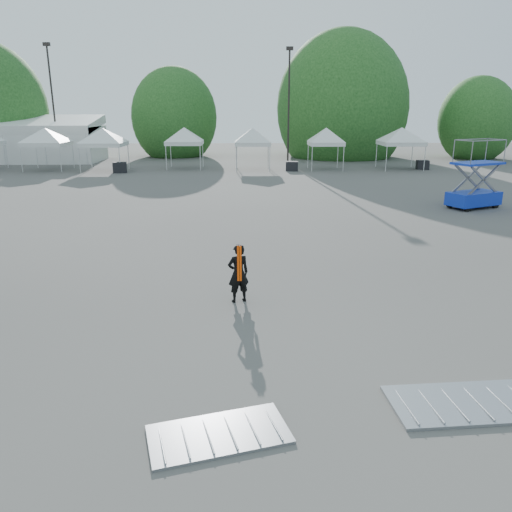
{
  "coord_description": "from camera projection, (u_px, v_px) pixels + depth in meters",
  "views": [
    {
      "loc": [
        -0.99,
        -13.13,
        4.82
      ],
      "look_at": [
        -0.69,
        -1.28,
        1.3
      ],
      "focal_mm": 35.0,
      "sensor_mm": 36.0,
      "label": 1
    }
  ],
  "objects": [
    {
      "name": "barrier_mid",
      "position": [
        465.0,
        403.0,
        8.43
      ],
      "size": [
        2.6,
        1.42,
        0.08
      ],
      "rotation": [
        0.0,
        0.0,
        0.07
      ],
      "color": "#A1A4A9",
      "rests_on": "ground"
    },
    {
      "name": "light_pole_east",
      "position": [
        289.0,
        100.0,
        43.15
      ],
      "size": [
        0.6,
        0.25,
        9.8
      ],
      "color": "black",
      "rests_on": "ground"
    },
    {
      "name": "tent_f",
      "position": [
        326.0,
        131.0,
        39.89
      ],
      "size": [
        3.81,
        3.81,
        3.88
      ],
      "color": "silver",
      "rests_on": "ground"
    },
    {
      "name": "barrier_left",
      "position": [
        219.0,
        434.0,
        7.64
      ],
      "size": [
        2.33,
        1.6,
        0.07
      ],
      "rotation": [
        0.0,
        0.0,
        0.27
      ],
      "color": "#A1A4A9",
      "rests_on": "ground"
    },
    {
      "name": "tent_e",
      "position": [
        253.0,
        131.0,
        39.75
      ],
      "size": [
        4.0,
        4.0,
        3.88
      ],
      "color": "silver",
      "rests_on": "ground"
    },
    {
      "name": "tree_far_e",
      "position": [
        477.0,
        121.0,
        48.94
      ],
      "size": [
        3.84,
        3.84,
        5.84
      ],
      "color": "#382314",
      "rests_on": "ground"
    },
    {
      "name": "crate_east",
      "position": [
        423.0,
        165.0,
        40.81
      ],
      "size": [
        1.01,
        0.82,
        0.73
      ],
      "primitive_type": "cube",
      "rotation": [
        0.0,
        0.0,
        -0.1
      ],
      "color": "black",
      "rests_on": "ground"
    },
    {
      "name": "tent_c",
      "position": [
        103.0,
        132.0,
        39.14
      ],
      "size": [
        4.62,
        4.62,
        3.88
      ],
      "color": "silver",
      "rests_on": "ground"
    },
    {
      "name": "tree_mid_w",
      "position": [
        174.0,
        117.0,
        51.0
      ],
      "size": [
        4.16,
        4.16,
        6.33
      ],
      "color": "#382314",
      "rests_on": "ground"
    },
    {
      "name": "crate_mid",
      "position": [
        292.0,
        166.0,
        39.78
      ],
      "size": [
        1.04,
        0.85,
        0.75
      ],
      "primitive_type": "cube",
      "rotation": [
        0.0,
        0.0,
        -0.11
      ],
      "color": "black",
      "rests_on": "ground"
    },
    {
      "name": "tent_d",
      "position": [
        184.0,
        131.0,
        40.62
      ],
      "size": [
        4.14,
        4.14,
        3.88
      ],
      "color": "silver",
      "rests_on": "ground"
    },
    {
      "name": "tree_mid_e",
      "position": [
        342.0,
        108.0,
        50.19
      ],
      "size": [
        5.12,
        5.12,
        7.79
      ],
      "color": "#382314",
      "rests_on": "ground"
    },
    {
      "name": "crate_west",
      "position": [
        120.0,
        167.0,
        38.65
      ],
      "size": [
        1.16,
        0.98,
        0.8
      ],
      "primitive_type": "cube",
      "rotation": [
        0.0,
        0.0,
        0.18
      ],
      "color": "black",
      "rests_on": "ground"
    },
    {
      "name": "marquee",
      "position": [
        18.0,
        140.0,
        46.42
      ],
      "size": [
        15.0,
        6.25,
        4.23
      ],
      "color": "silver",
      "rests_on": "ground"
    },
    {
      "name": "light_pole_west",
      "position": [
        52.0,
        97.0,
        44.48
      ],
      "size": [
        0.6,
        0.25,
        10.3
      ],
      "color": "black",
      "rests_on": "ground"
    },
    {
      "name": "man",
      "position": [
        238.0,
        273.0,
        12.74
      ],
      "size": [
        0.66,
        0.54,
        1.54
      ],
      "rotation": [
        0.0,
        0.0,
        3.5
      ],
      "color": "black",
      "rests_on": "ground"
    },
    {
      "name": "tent_g",
      "position": [
        402.0,
        131.0,
        40.24
      ],
      "size": [
        4.61,
        4.61,
        3.88
      ],
      "color": "silver",
      "rests_on": "ground"
    },
    {
      "name": "tent_b",
      "position": [
        45.0,
        131.0,
        39.56
      ],
      "size": [
        4.56,
        4.56,
        3.88
      ],
      "color": "silver",
      "rests_on": "ground"
    },
    {
      "name": "scissor_lift",
      "position": [
        476.0,
        174.0,
        24.61
      ],
      "size": [
        2.91,
        2.28,
        3.37
      ],
      "rotation": [
        0.0,
        0.0,
        0.43
      ],
      "color": "#0D36AC",
      "rests_on": "ground"
    },
    {
      "name": "ground",
      "position": [
        279.0,
        287.0,
        13.98
      ],
      "size": [
        120.0,
        120.0,
        0.0
      ],
      "primitive_type": "plane",
      "color": "#474442",
      "rests_on": "ground"
    }
  ]
}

